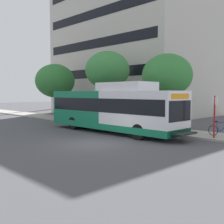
# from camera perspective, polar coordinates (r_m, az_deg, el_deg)

# --- Properties ---
(ground_plane) EXTENTS (120.00, 120.00, 0.00)m
(ground_plane) POSITION_cam_1_polar(r_m,az_deg,el_deg) (22.71, -16.64, -3.59)
(ground_plane) COLOR #4C4C51
(sidewalk_curb) EXTENTS (3.00, 56.00, 0.14)m
(sidewalk_curb) POSITION_cam_1_polar(r_m,az_deg,el_deg) (25.17, -0.18, -2.53)
(sidewalk_curb) COLOR #A8A399
(sidewalk_curb) RESTS_ON ground
(transit_bus) EXTENTS (2.58, 12.25, 3.65)m
(transit_bus) POSITION_cam_1_polar(r_m,az_deg,el_deg) (20.42, 0.07, 0.55)
(transit_bus) COLOR white
(transit_bus) RESTS_ON ground
(bus_stop_sign_pole) EXTENTS (0.10, 0.36, 2.60)m
(bus_stop_sign_pole) POSITION_cam_1_polar(r_m,az_deg,el_deg) (18.20, 20.28, -0.30)
(bus_stop_sign_pole) COLOR red
(bus_stop_sign_pole) RESTS_ON sidewalk_curb
(bicycle_parked) EXTENTS (0.52, 1.76, 1.02)m
(bicycle_parked) POSITION_cam_1_polar(r_m,az_deg,el_deg) (19.05, 21.53, -3.43)
(bicycle_parked) COLOR black
(bicycle_parked) RESTS_ON sidewalk_curb
(street_tree_near_stop) EXTENTS (3.92, 3.92, 5.83)m
(street_tree_near_stop) POSITION_cam_1_polar(r_m,az_deg,el_deg) (22.35, 11.24, 7.41)
(street_tree_near_stop) COLOR #4C3823
(street_tree_near_stop) RESTS_ON sidewalk_curb
(street_tree_mid_block) EXTENTS (4.29, 4.29, 6.78)m
(street_tree_mid_block) POSITION_cam_1_polar(r_m,az_deg,el_deg) (27.12, -0.94, 8.56)
(street_tree_mid_block) COLOR #4C3823
(street_tree_mid_block) RESTS_ON sidewalk_curb
(street_tree_far_block) EXTENTS (4.62, 4.62, 6.15)m
(street_tree_far_block) POSITION_cam_1_polar(r_m,az_deg,el_deg) (33.73, -11.59, 6.28)
(street_tree_far_block) COLOR #4C3823
(street_tree_far_block) RESTS_ON sidewalk_curb
(lattice_comm_tower) EXTENTS (1.10, 1.10, 27.73)m
(lattice_comm_tower) POSITION_cam_1_polar(r_m,az_deg,el_deg) (50.80, -11.79, 10.99)
(lattice_comm_tower) COLOR #B7B7BC
(lattice_comm_tower) RESTS_ON ground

